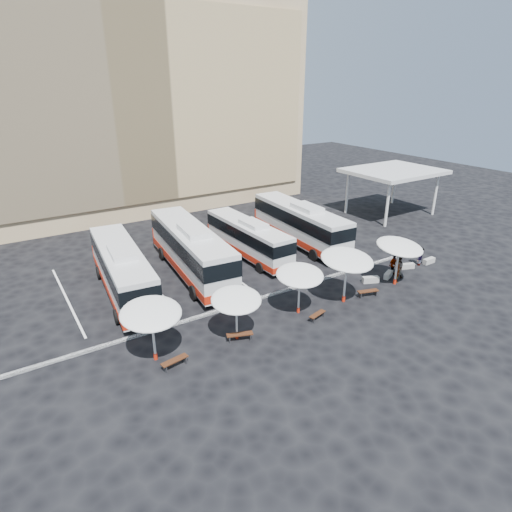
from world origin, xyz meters
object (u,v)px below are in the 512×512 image
wood_bench_1 (240,335)px  conc_bench_1 (388,275)px  sunshade_2 (300,275)px  passenger_3 (420,256)px  passenger_2 (393,265)px  wood_bench_0 (175,361)px  passenger_1 (399,267)px  conc_bench_0 (371,280)px  sunshade_0 (151,314)px  wood_bench_2 (317,315)px  sunshade_3 (347,260)px  sunshade_1 (236,300)px  conc_bench_2 (407,266)px  bus_1 (191,248)px  passenger_0 (398,271)px  wood_bench_3 (368,292)px  bus_2 (248,237)px  bus_0 (122,269)px  conc_bench_3 (429,261)px  bus_3 (300,223)px  sunshade_4 (400,247)px

wood_bench_1 → conc_bench_1: bearing=5.1°
sunshade_2 → passenger_3: size_ratio=2.50×
wood_bench_1 → passenger_2: size_ratio=0.96×
wood_bench_0 → passenger_1: passenger_1 is taller
sunshade_2 → conc_bench_0: 8.02m
sunshade_0 → wood_bench_2: 10.96m
conc_bench_1 → sunshade_3: bearing=-169.9°
sunshade_1 → conc_bench_1: (14.54, 1.00, -2.45)m
conc_bench_0 → passenger_1: passenger_1 is taller
sunshade_2 → conc_bench_2: size_ratio=3.60×
bus_1 → conc_bench_2: (15.54, -8.85, -1.95)m
passenger_0 → sunshade_3: bearing=131.4°
sunshade_3 → sunshade_0: bearing=177.1°
wood_bench_2 → conc_bench_0: size_ratio=1.14×
passenger_2 → wood_bench_3: bearing=-164.3°
bus_2 → wood_bench_0: 16.47m
bus_2 → conc_bench_2: (9.78, -9.52, -1.55)m
passenger_1 → passenger_3: (3.38, 0.64, -0.07)m
bus_0 → sunshade_2: 12.87m
wood_bench_2 → passenger_1: passenger_1 is taller
wood_bench_0 → passenger_3: bearing=4.7°
sunshade_1 → passenger_1: (15.24, 0.66, -1.77)m
wood_bench_3 → conc_bench_1: wood_bench_3 is taller
bus_2 → passenger_0: (7.01, -10.74, -0.84)m
wood_bench_2 → conc_bench_3: 14.24m
bus_3 → sunshade_1: (-13.31, -10.96, 0.62)m
wood_bench_3 → passenger_3: 8.05m
passenger_0 → sunshade_1: bearing=130.4°
sunshade_1 → conc_bench_2: bearing=4.4°
sunshade_1 → wood_bench_2: sunshade_1 is taller
bus_1 → passenger_2: (13.54, -8.98, -1.31)m
bus_0 → conc_bench_2: size_ratio=10.84×
passenger_0 → passenger_2: passenger_0 is taller
sunshade_0 → passenger_0: size_ratio=1.91×
wood_bench_0 → bus_1: bearing=60.9°
bus_0 → wood_bench_3: size_ratio=7.69×
sunshade_0 → wood_bench_1: sunshade_0 is taller
bus_1 → wood_bench_1: 10.78m
sunshade_1 → wood_bench_1: sunshade_1 is taller
sunshade_1 → conc_bench_1: 14.78m
wood_bench_0 → conc_bench_3: (23.97, 1.64, -0.14)m
bus_3 → wood_bench_2: (-7.72, -11.88, -1.73)m
sunshade_4 → wood_bench_1: sunshade_4 is taller
sunshade_4 → bus_2: bearing=121.1°
sunshade_3 → bus_0: bearing=143.0°
wood_bench_1 → conc_bench_1: 14.58m
wood_bench_1 → wood_bench_3: wood_bench_1 is taller
sunshade_3 → passenger_2: (6.49, 1.24, -2.38)m
sunshade_0 → wood_bench_0: sunshade_0 is taller
passenger_0 → bus_3: bearing=46.0°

